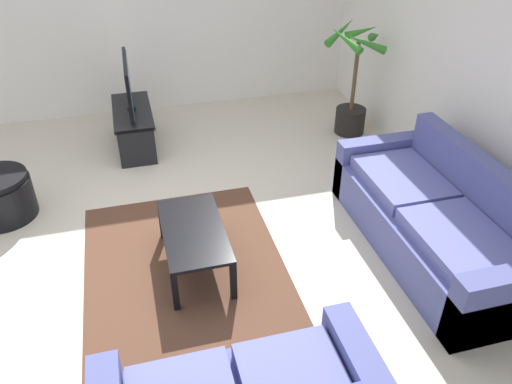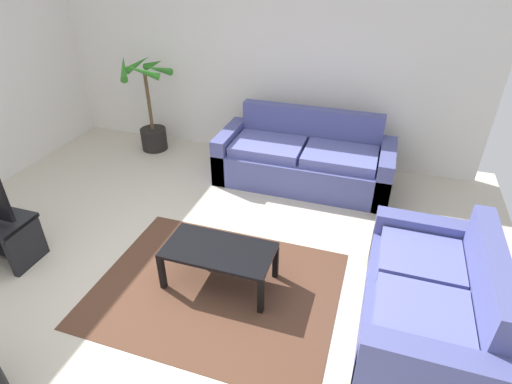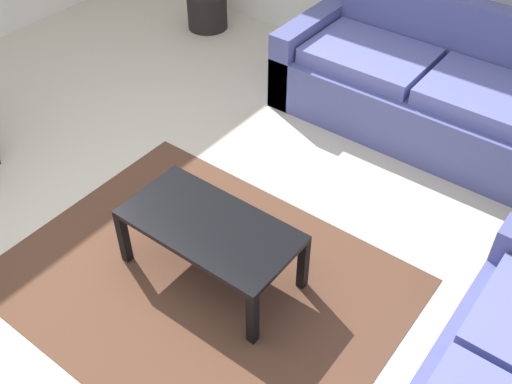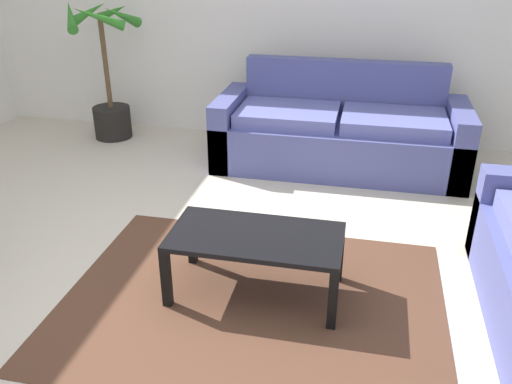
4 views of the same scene
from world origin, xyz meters
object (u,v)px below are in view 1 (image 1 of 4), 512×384
Objects in this scene: tv at (128,84)px; coffee_table at (194,234)px; tv_stand at (134,122)px; potted_palm at (352,94)px; couch_main at (434,222)px.

coffee_table is (2.40, 0.35, -0.45)m from tv.
tv_stand is at bearing -171.74° from coffee_table.
potted_palm is (0.35, 2.68, -0.27)m from tv.
couch_main is 2.23× the size of coffee_table.
potted_palm is at bearing 131.22° from coffee_table.
potted_palm reaches higher than couch_main.
couch_main is 3.68m from tv.
tv is at bearing 88.82° from tv_stand.
potted_palm is at bearing 173.92° from couch_main.
potted_palm reaches higher than tv.
couch_main reaches higher than coffee_table.
tv is 2.71m from potted_palm.
tv_stand is at bearing -91.18° from tv.
coffee_table is (2.40, 0.35, 0.03)m from tv_stand.
tv_stand is 2.71m from potted_palm.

